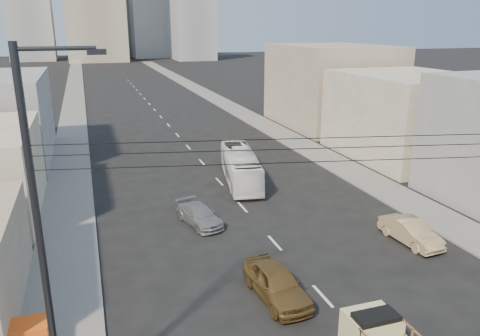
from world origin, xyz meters
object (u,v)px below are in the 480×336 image
sedan_brown (276,283)px  crate_stack (25,336)px  sedan_tan (411,232)px  sedan_grey (199,215)px  streetlamp_left (44,242)px  city_bus (240,166)px

sedan_brown → crate_stack: bearing=178.3°
sedan_tan → sedan_grey: sedan_tan is taller
sedan_tan → sedan_brown: bearing=-167.6°
sedan_grey → streetlamp_left: 17.17m
city_bus → sedan_brown: bearing=-92.2°
sedan_brown → sedan_grey: 9.66m
sedan_brown → streetlamp_left: bearing=-157.5°
sedan_brown → streetlamp_left: size_ratio=0.39×
sedan_brown → sedan_tan: (9.79, 2.94, -0.10)m
streetlamp_left → crate_stack: (-1.61, 4.16, -5.75)m
crate_stack → streetlamp_left: bearing=-68.9°
crate_stack → sedan_grey: bearing=46.6°
sedan_tan → crate_stack: (-20.62, -3.36, -0.01)m
streetlamp_left → sedan_grey: bearing=61.0°
sedan_brown → sedan_tan: sedan_brown is taller
sedan_brown → crate_stack: sedan_brown is taller
sedan_grey → crate_stack: (-9.43, -9.97, 0.07)m
sedan_tan → crate_stack: size_ratio=2.36×
city_bus → sedan_grey: size_ratio=2.27×
sedan_brown → crate_stack: (-10.83, -0.42, -0.11)m
city_bus → sedan_tan: 15.08m
crate_stack → sedan_brown: bearing=2.2°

